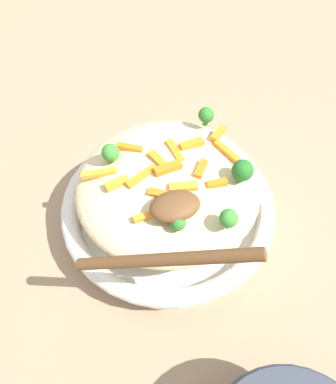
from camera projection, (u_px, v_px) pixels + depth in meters
ground_plane at (168, 219)px, 0.53m from camera, size 2.40×2.40×0.00m
serving_bowl at (168, 209)px, 0.51m from camera, size 0.28×0.28×0.05m
pasta_mound at (168, 186)px, 0.47m from camera, size 0.23×0.23×0.06m
carrot_piece_0 at (169, 170)px, 0.44m from camera, size 0.03×0.01×0.01m
carrot_piece_1 at (147, 216)px, 0.41m from camera, size 0.03×0.01×0.01m
carrot_piece_2 at (157, 159)px, 0.45m from camera, size 0.02×0.03×0.01m
carrot_piece_3 at (183, 187)px, 0.43m from camera, size 0.03×0.02×0.01m
carrot_piece_4 at (187, 208)px, 0.42m from camera, size 0.03×0.01×0.01m
carrot_piece_5 at (129, 148)px, 0.47m from camera, size 0.03×0.02×0.01m
carrot_piece_6 at (175, 151)px, 0.46m from camera, size 0.01×0.04×0.01m
carrot_piece_7 at (117, 184)px, 0.44m from camera, size 0.03×0.02×0.01m
carrot_piece_8 at (141, 175)px, 0.44m from camera, size 0.04×0.03×0.01m
carrot_piece_9 at (99, 173)px, 0.45m from camera, size 0.04×0.01×0.01m
carrot_piece_10 at (201, 169)px, 0.44m from camera, size 0.02×0.03×0.01m
carrot_piece_11 at (217, 183)px, 0.44m from camera, size 0.02×0.01×0.01m
carrot_piece_12 at (192, 144)px, 0.47m from camera, size 0.03×0.01×0.01m
carrot_piece_13 at (227, 151)px, 0.47m from camera, size 0.02×0.04×0.01m
carrot_piece_14 at (218, 134)px, 0.49m from camera, size 0.03×0.02×0.01m
carrot_piece_15 at (159, 194)px, 0.43m from camera, size 0.03×0.02×0.01m
broccoli_floret_0 at (206, 115)px, 0.49m from camera, size 0.02×0.02×0.03m
broccoli_floret_1 at (242, 171)px, 0.43m from camera, size 0.03×0.03×0.03m
broccoli_floret_2 at (229, 219)px, 0.40m from camera, size 0.02×0.02×0.03m
broccoli_floret_3 at (178, 224)px, 0.40m from camera, size 0.02×0.02×0.02m
broccoli_floret_4 at (111, 153)px, 0.45m from camera, size 0.02×0.02×0.03m
serving_spoon at (171, 224)px, 0.38m from camera, size 0.16×0.14×0.09m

